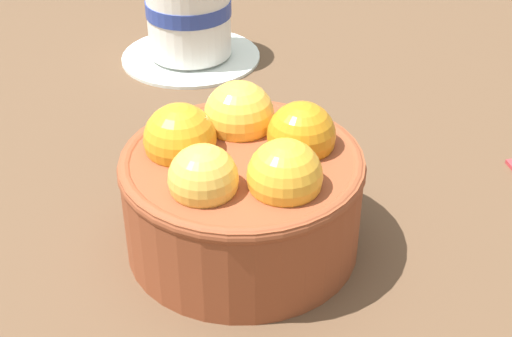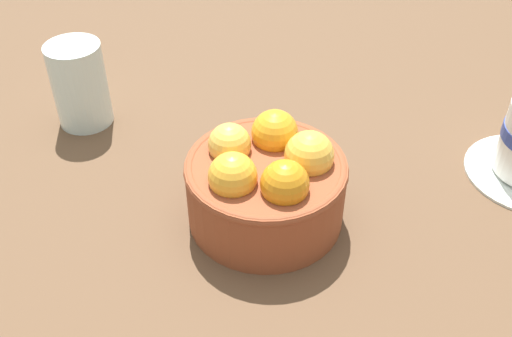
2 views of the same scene
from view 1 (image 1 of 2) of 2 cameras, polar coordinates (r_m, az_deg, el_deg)
ground_plane at (r=48.70cm, az=-0.99°, el=-7.93°), size 127.28×118.59×4.76cm
terracotta_bowl at (r=44.60cm, az=-1.08°, el=-1.44°), size 14.67×14.67×9.36cm
coffee_cup at (r=69.32cm, az=-5.18°, el=11.35°), size 13.00×13.00×8.20cm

